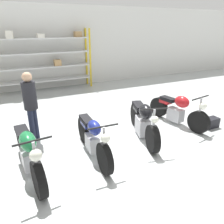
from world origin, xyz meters
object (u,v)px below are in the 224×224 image
motorcycle_blue (93,137)px  motorcycle_red (178,110)px  motorcycle_green (29,152)px  motorcycle_black (143,121)px  toolbox (211,123)px  shelving_rack (43,58)px  person_browsing (30,102)px

motorcycle_blue → motorcycle_red: bearing=102.3°
motorcycle_green → motorcycle_black: same height
motorcycle_black → toolbox: bearing=96.4°
shelving_rack → toolbox: bearing=-59.3°
motorcycle_green → person_browsing: size_ratio=1.22×
motorcycle_red → person_browsing: bearing=-111.7°
motorcycle_blue → person_browsing: 1.79m
motorcycle_green → toolbox: (4.89, 0.01, -0.33)m
motorcycle_blue → motorcycle_black: 1.51m
shelving_rack → person_browsing: bearing=-103.0°
shelving_rack → person_browsing: size_ratio=2.45×
motorcycle_blue → shelving_rack: bearing=-178.3°
motorcycle_blue → motorcycle_red: size_ratio=0.99×
motorcycle_blue → toolbox: motorcycle_blue is taller
motorcycle_black → person_browsing: 2.83m
motorcycle_blue → person_browsing: person_browsing is taller
toolbox → motorcycle_blue: bearing=178.9°
motorcycle_blue → motorcycle_black: (1.49, 0.28, 0.00)m
shelving_rack → motorcycle_black: (1.50, -5.67, -0.98)m
motorcycle_red → shelving_rack: bearing=-162.8°
motorcycle_red → toolbox: size_ratio=4.65×
motorcycle_green → motorcycle_blue: size_ratio=1.04×
shelving_rack → motorcycle_black: bearing=-75.2°
motorcycle_black → motorcycle_red: (1.35, 0.25, -0.02)m
shelving_rack → motorcycle_red: shelving_rack is taller
shelving_rack → motorcycle_red: bearing=-62.3°
motorcycle_blue → motorcycle_red: (2.83, 0.53, -0.02)m
motorcycle_red → person_browsing: (-3.91, 0.77, 0.60)m
motorcycle_red → person_browsing: 4.03m
motorcycle_blue → toolbox: (3.56, -0.07, -0.31)m
motorcycle_blue → motorcycle_green: bearing=-85.0°
motorcycle_red → toolbox: 0.99m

